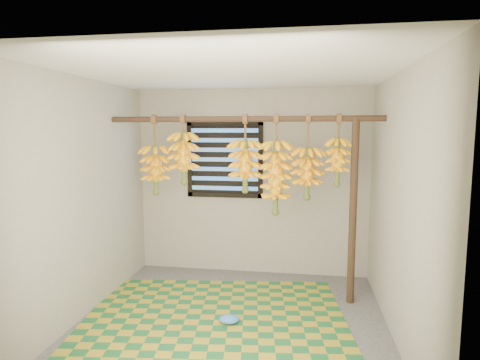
% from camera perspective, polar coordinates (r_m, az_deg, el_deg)
% --- Properties ---
extents(floor, '(3.00, 3.00, 0.01)m').
position_cam_1_polar(floor, '(4.15, -1.27, -19.86)').
color(floor, '#484848').
rests_on(floor, ground).
extents(ceiling, '(3.00, 3.00, 0.01)m').
position_cam_1_polar(ceiling, '(3.74, -1.37, 15.19)').
color(ceiling, silver).
rests_on(ceiling, wall_back).
extents(wall_back, '(3.00, 0.01, 2.40)m').
position_cam_1_polar(wall_back, '(5.24, 1.64, -0.37)').
color(wall_back, gray).
rests_on(wall_back, floor).
extents(wall_left, '(0.01, 3.00, 2.40)m').
position_cam_1_polar(wall_left, '(4.30, -21.50, -2.49)').
color(wall_left, gray).
rests_on(wall_left, floor).
extents(wall_right, '(0.01, 3.00, 2.40)m').
position_cam_1_polar(wall_right, '(3.80, 21.67, -3.69)').
color(wall_right, gray).
rests_on(wall_right, floor).
extents(window, '(1.00, 0.04, 1.00)m').
position_cam_1_polar(window, '(5.23, -2.19, 2.93)').
color(window, black).
rests_on(window, wall_back).
extents(hanging_pole, '(3.00, 0.06, 0.06)m').
position_cam_1_polar(hanging_pole, '(4.40, 0.31, 8.68)').
color(hanging_pole, '#422A1D').
rests_on(hanging_pole, wall_left).
extents(support_post, '(0.08, 0.08, 2.00)m').
position_cam_1_polar(support_post, '(4.46, 15.77, -4.53)').
color(support_post, '#422A1D').
rests_on(support_post, floor).
extents(woven_mat, '(2.84, 2.38, 0.01)m').
position_cam_1_polar(woven_mat, '(4.22, -3.71, -19.28)').
color(woven_mat, '#1B5E2D').
rests_on(woven_mat, floor).
extents(plastic_bag, '(0.22, 0.18, 0.08)m').
position_cam_1_polar(plastic_bag, '(4.12, -1.58, -19.19)').
color(plastic_bag, '#3A74D9').
rests_on(plastic_bag, woven_mat).
extents(banana_bunch_a, '(0.34, 0.34, 0.90)m').
position_cam_1_polar(banana_bunch_a, '(4.67, -11.91, 1.44)').
color(banana_bunch_a, brown).
rests_on(banana_bunch_a, hanging_pole).
extents(banana_bunch_b, '(0.34, 0.34, 0.77)m').
position_cam_1_polar(banana_bunch_b, '(4.55, -7.98, 3.12)').
color(banana_bunch_b, brown).
rests_on(banana_bunch_b, hanging_pole).
extents(banana_bunch_c, '(0.35, 0.35, 0.85)m').
position_cam_1_polar(banana_bunch_c, '(4.41, 0.75, 2.02)').
color(banana_bunch_c, brown).
rests_on(banana_bunch_c, hanging_pole).
extents(banana_bunch_d, '(0.34, 0.34, 1.09)m').
position_cam_1_polar(banana_bunch_d, '(4.38, 5.11, 0.33)').
color(banana_bunch_d, brown).
rests_on(banana_bunch_d, hanging_pole).
extents(banana_bunch_e, '(0.34, 0.34, 0.91)m').
position_cam_1_polar(banana_bunch_e, '(4.37, 9.54, 0.96)').
color(banana_bunch_e, brown).
rests_on(banana_bunch_e, hanging_pole).
extents(banana_bunch_f, '(0.25, 0.25, 0.76)m').
position_cam_1_polar(banana_bunch_f, '(4.37, 13.70, 2.55)').
color(banana_bunch_f, brown).
rests_on(banana_bunch_f, hanging_pole).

